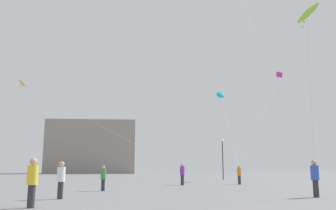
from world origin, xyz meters
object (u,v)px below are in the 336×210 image
object	(u,v)px
person_in_blue	(315,177)
person_in_green	(103,177)
kite_cyan_diamond	(221,95)
kite_lime_diamond	(307,12)
person_in_orange	(239,174)
lamppost_east	(223,152)
person_in_purple	(182,173)
person_in_yellow	(32,180)
kite_magenta_delta	(278,77)
kite_amber_delta	(26,85)
person_in_white	(61,178)
building_centre_hall	(93,148)

from	to	relation	value
person_in_blue	person_in_green	xyz separation A→B (m)	(-11.27, 5.40, -0.14)
kite_cyan_diamond	kite_lime_diamond	xyz separation A→B (m)	(-0.62, -26.31, -1.33)
person_in_orange	lamppost_east	xyz separation A→B (m)	(1.27, 14.04, 2.52)
person_in_purple	person_in_yellow	distance (m)	18.35
person_in_blue	person_in_orange	bearing A→B (deg)	153.12
person_in_green	kite_magenta_delta	xyz separation A→B (m)	(19.04, 19.97, 12.05)
person_in_green	lamppost_east	size ratio (longest dim) A/B	0.31
kite_cyan_diamond	kite_amber_delta	world-z (taller)	kite_cyan_diamond
person_in_white	kite_amber_delta	distance (m)	24.54
kite_cyan_diamond	person_in_purple	bearing A→B (deg)	-115.67
person_in_yellow	kite_magenta_delta	xyz separation A→B (m)	(20.23, 29.60, 11.94)
person_in_blue	building_centre_hall	bearing A→B (deg)	168.35
building_centre_hall	lamppost_east	size ratio (longest dim) A/B	4.82
kite_magenta_delta	person_in_green	bearing A→B (deg)	-133.63
person_in_orange	person_in_blue	bearing A→B (deg)	-118.73
kite_cyan_diamond	lamppost_east	size ratio (longest dim) A/B	2.21
kite_lime_diamond	kite_magenta_delta	size ratio (longest dim) A/B	0.68
person_in_green	kite_magenta_delta	world-z (taller)	kite_magenta_delta
person_in_orange	kite_amber_delta	bearing A→B (deg)	134.20
person_in_orange	building_centre_hall	distance (m)	75.45
kite_amber_delta	kite_lime_diamond	xyz separation A→B (m)	(21.64, -21.36, -1.19)
person_in_white	kite_cyan_diamond	distance (m)	29.98
person_in_white	person_in_yellow	size ratio (longest dim) A/B	0.97
person_in_purple	kite_cyan_diamond	world-z (taller)	kite_cyan_diamond
kite_magenta_delta	lamppost_east	world-z (taller)	kite_magenta_delta
person_in_purple	kite_lime_diamond	bearing A→B (deg)	-28.16
kite_amber_delta	kite_magenta_delta	world-z (taller)	kite_magenta_delta
person_in_green	lamppost_east	world-z (taller)	lamppost_east
person_in_white	person_in_orange	xyz separation A→B (m)	(11.97, 14.61, -0.02)
person_in_orange	kite_magenta_delta	bearing A→B (deg)	23.39
kite_amber_delta	lamppost_east	xyz separation A→B (m)	(22.88, 8.12, -6.86)
kite_lime_diamond	lamppost_east	xyz separation A→B (m)	(1.23, 29.48, -5.67)
person_in_green	building_centre_hall	bearing A→B (deg)	-28.45
person_in_blue	lamppost_east	xyz separation A→B (m)	(0.83, 28.16, 2.45)
person_in_white	kite_amber_delta	bearing A→B (deg)	-23.69
building_centre_hall	kite_lime_diamond	bearing A→B (deg)	-73.51
kite_amber_delta	building_centre_hall	world-z (taller)	building_centre_hall
person_in_orange	kite_cyan_diamond	bearing A→B (deg)	56.11
person_in_orange	lamppost_east	world-z (taller)	lamppost_east
person_in_white	person_in_green	world-z (taller)	person_in_white
person_in_green	kite_magenta_delta	size ratio (longest dim) A/B	0.13
person_in_yellow	person_in_orange	bearing A→B (deg)	155.22
person_in_blue	building_centre_hall	size ratio (longest dim) A/B	0.07
person_in_orange	kite_magenta_delta	distance (m)	18.37
person_in_yellow	kite_cyan_diamond	world-z (taller)	kite_cyan_diamond
person_in_green	person_in_yellow	world-z (taller)	person_in_yellow
kite_magenta_delta	lamppost_east	distance (m)	12.07
person_in_blue	kite_magenta_delta	bearing A→B (deg)	134.33
kite_cyan_diamond	person_in_white	bearing A→B (deg)	-116.34
person_in_blue	kite_cyan_diamond	xyz separation A→B (m)	(0.21, 24.99, 9.45)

